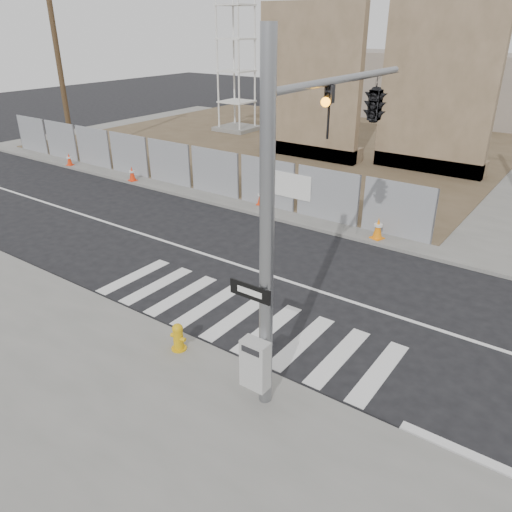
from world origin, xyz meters
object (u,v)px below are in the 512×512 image
Objects in this scene: fire_hydrant at (178,337)px; traffic_cone_a at (69,159)px; traffic_cone_c at (261,197)px; signal_pole at (343,147)px; traffic_cone_b at (132,174)px; traffic_cone_d at (378,228)px.

fire_hydrant is 1.06× the size of traffic_cone_a.
fire_hydrant is 10.51m from traffic_cone_c.
traffic_cone_a is at bearing -176.31° from traffic_cone_c.
traffic_cone_c is at bearing 134.82° from signal_pole.
traffic_cone_d is at bearing 0.89° from traffic_cone_b.
traffic_cone_d is (5.48, -0.58, 0.06)m from traffic_cone_c.
traffic_cone_b reaches higher than traffic_cone_a.
signal_pole is 8.97× the size of traffic_cone_d.
fire_hydrant is 9.05m from traffic_cone_d.
traffic_cone_a is 17.52m from traffic_cone_d.
signal_pole is 10.82× the size of traffic_cone_a.
traffic_cone_b is at bearing -179.11° from traffic_cone_d.
signal_pole reaches higher than fire_hydrant.
fire_hydrant is 18.61m from traffic_cone_a.
signal_pole reaches higher than traffic_cone_d.
traffic_cone_d is (1.11, 8.98, 0.04)m from fire_hydrant.
fire_hydrant is at bearing -65.45° from traffic_cone_c.
traffic_cone_d is (-1.52, 6.46, -4.28)m from signal_pole.
fire_hydrant is at bearing -28.17° from traffic_cone_a.
signal_pole is at bearing 30.71° from fire_hydrant.
traffic_cone_c reaches higher than traffic_cone_a.
fire_hydrant is at bearing -37.50° from traffic_cone_b.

